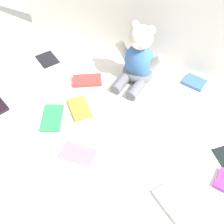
% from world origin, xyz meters
% --- Properties ---
extents(ground_plane, '(3.20, 3.20, 0.00)m').
position_xyz_m(ground_plane, '(0.00, 0.00, 0.00)').
color(ground_plane, silver).
extents(teddy_bear, '(0.23, 0.21, 0.28)m').
position_xyz_m(teddy_bear, '(-0.03, 0.21, 0.10)').
color(teddy_bear, '#3F72B2').
rests_on(teddy_bear, ground_plane).
extents(book_case_0, '(0.15, 0.13, 0.02)m').
position_xyz_m(book_case_0, '(-0.23, 0.09, 0.01)').
color(book_case_0, red).
rests_on(book_case_0, ground_plane).
extents(book_case_2, '(0.11, 0.09, 0.02)m').
position_xyz_m(book_case_2, '(0.21, 0.29, 0.01)').
color(book_case_2, '#3C64A6').
rests_on(book_case_2, ground_plane).
extents(book_case_4, '(0.15, 0.13, 0.02)m').
position_xyz_m(book_case_4, '(0.30, -0.29, 0.01)').
color(book_case_4, white).
rests_on(book_case_4, ground_plane).
extents(book_case_5, '(0.14, 0.13, 0.01)m').
position_xyz_m(book_case_5, '(-0.48, 0.14, 0.00)').
color(book_case_5, black).
rests_on(book_case_5, ground_plane).
extents(book_case_6, '(0.13, 0.16, 0.01)m').
position_xyz_m(book_case_6, '(-0.25, -0.16, 0.01)').
color(book_case_6, '#2E8C50').
rests_on(book_case_6, ground_plane).
extents(book_case_7, '(0.14, 0.14, 0.01)m').
position_xyz_m(book_case_7, '(-0.17, -0.07, 0.01)').
color(book_case_7, '#C98831').
rests_on(book_case_7, ground_plane).
extents(book_case_8, '(0.14, 0.09, 0.01)m').
position_xyz_m(book_case_8, '(-0.07, -0.26, 0.00)').
color(book_case_8, '#A57481').
rests_on(book_case_8, ground_plane).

